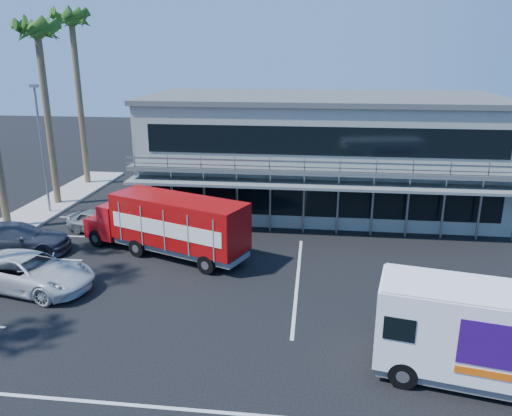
# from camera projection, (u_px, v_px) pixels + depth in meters

# --- Properties ---
(ground) EXTENTS (120.00, 120.00, 0.00)m
(ground) POSITION_uv_depth(u_px,v_px,m) (245.00, 310.00, 20.02)
(ground) COLOR black
(ground) RESTS_ON ground
(building) EXTENTS (22.40, 12.00, 7.30)m
(building) POSITION_uv_depth(u_px,v_px,m) (321.00, 152.00, 32.75)
(building) COLOR gray
(building) RESTS_ON ground
(palm_e) EXTENTS (2.80, 2.80, 12.25)m
(palm_e) POSITION_uv_depth(u_px,v_px,m) (38.00, 41.00, 30.88)
(palm_e) COLOR brown
(palm_e) RESTS_ON ground
(palm_f) EXTENTS (2.80, 2.80, 13.25)m
(palm_f) POSITION_uv_depth(u_px,v_px,m) (72.00, 30.00, 35.87)
(palm_f) COLOR brown
(palm_f) RESTS_ON ground
(light_pole_far) EXTENTS (0.50, 0.25, 8.09)m
(light_pole_far) POSITION_uv_depth(u_px,v_px,m) (41.00, 144.00, 30.73)
(light_pole_far) COLOR gray
(light_pole_far) RESTS_ON ground
(red_truck) EXTENTS (9.30, 5.45, 3.10)m
(red_truck) POSITION_uv_depth(u_px,v_px,m) (169.00, 223.00, 25.01)
(red_truck) COLOR #A90D11
(red_truck) RESTS_ON ground
(white_van) EXTENTS (6.83, 3.48, 3.18)m
(white_van) POSITION_uv_depth(u_px,v_px,m) (487.00, 335.00, 15.11)
(white_van) COLOR white
(white_van) RESTS_ON ground
(parked_car_c) EXTENTS (6.07, 3.69, 1.57)m
(parked_car_c) POSITION_uv_depth(u_px,v_px,m) (31.00, 272.00, 21.63)
(parked_car_c) COLOR silver
(parked_car_c) RESTS_ON ground
(parked_car_d) EXTENTS (5.74, 3.20, 1.57)m
(parked_car_d) POSITION_uv_depth(u_px,v_px,m) (15.00, 239.00, 25.51)
(parked_car_d) COLOR #323743
(parked_car_d) RESTS_ON ground
(parked_car_e) EXTENTS (4.17, 2.56, 1.33)m
(parked_car_e) POSITION_uv_depth(u_px,v_px,m) (100.00, 222.00, 28.45)
(parked_car_e) COLOR gray
(parked_car_e) RESTS_ON ground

